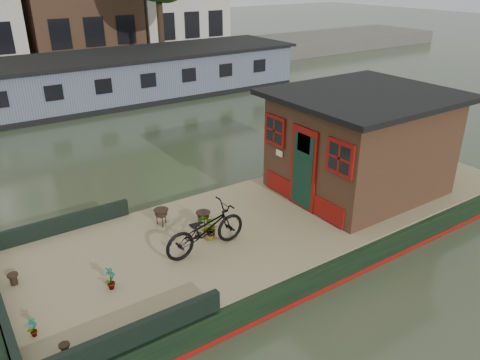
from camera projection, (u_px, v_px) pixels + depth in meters
ground at (286, 237)px, 10.78m from camera, size 120.00×120.00×0.00m
houseboat_hull at (238, 244)px, 9.99m from camera, size 14.01×4.02×0.60m
houseboat_deck at (287, 213)px, 10.52m from camera, size 11.80×3.80×0.05m
bow_bulwark at (53, 283)px, 7.86m from camera, size 3.00×4.00×0.35m
cabin at (360, 142)px, 11.12m from camera, size 4.00×3.50×2.42m
bicycle at (205, 229)px, 8.91m from camera, size 1.76×0.69×0.91m
potted_plant_a at (110, 279)px, 7.89m from camera, size 0.26×0.27×0.43m
potted_plant_c at (209, 229)px, 9.36m from camera, size 0.51×0.48×0.46m
potted_plant_e at (33, 328)px, 6.89m from camera, size 0.20×0.20×0.33m
brazier_front at (203, 219)px, 9.83m from camera, size 0.41×0.41×0.35m
brazier_rear at (161, 217)px, 9.91m from camera, size 0.34×0.34×0.36m
bollard_port at (13, 279)px, 8.06m from camera, size 0.18×0.18×0.21m
bollard_stbd at (65, 349)px, 6.60m from camera, size 0.16×0.16×0.18m
far_houseboat at (89, 83)px, 20.95m from camera, size 20.40×4.40×2.11m
quay at (53, 71)px, 26.07m from camera, size 60.00×6.00×0.90m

